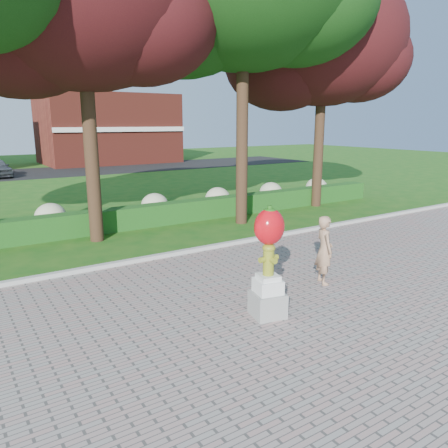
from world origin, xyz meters
name	(u,v)px	position (x,y,z in m)	size (l,w,h in m)	color
ground	(255,283)	(0.00, 0.00, 0.00)	(100.00, 100.00, 0.00)	#185314
walkway	(398,353)	(0.00, -4.00, 0.02)	(40.00, 14.00, 0.04)	gray
curb	(194,250)	(0.00, 3.00, 0.07)	(40.00, 0.18, 0.15)	#ADADA5
lawn_hedge	(141,216)	(0.00, 7.00, 0.40)	(24.00, 0.70, 0.80)	#154915
hydrangea_row	(145,207)	(0.57, 8.00, 0.55)	(20.10, 1.10, 0.99)	#B0B48A
street	(34,173)	(0.00, 28.00, 0.01)	(50.00, 8.00, 0.02)	black
building_right	(108,129)	(8.00, 34.00, 3.20)	(12.00, 8.00, 6.40)	maroon
tree_mid_left	(77,1)	(-2.10, 6.08, 7.30)	(8.25, 7.04, 10.69)	black
tree_far_right	(321,48)	(8.40, 6.58, 6.97)	(7.88, 6.72, 10.21)	black
hydrant_sculpture	(269,259)	(-0.95, -1.67, 1.23)	(0.73, 0.73, 2.25)	gray
woman	(324,250)	(1.31, -0.97, 0.87)	(0.60, 0.40, 1.65)	#A47B5D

